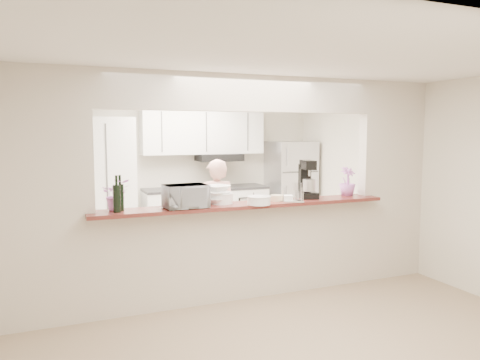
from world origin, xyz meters
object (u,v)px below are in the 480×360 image
refrigerator (291,188)px  person (216,214)px  toaster_oven (186,196)px  stand_mixer (307,181)px

refrigerator → person: refrigerator is taller
toaster_oven → stand_mixer: stand_mixer is taller
refrigerator → stand_mixer: (-1.20, -2.59, 0.44)m
toaster_oven → person: (0.81, 1.31, -0.46)m
toaster_oven → person: person is taller
refrigerator → person: bearing=-143.5°
refrigerator → toaster_oven: bearing=-135.0°
stand_mixer → refrigerator: bearing=65.2°
stand_mixer → person: stand_mixer is taller
person → refrigerator: bearing=-130.5°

